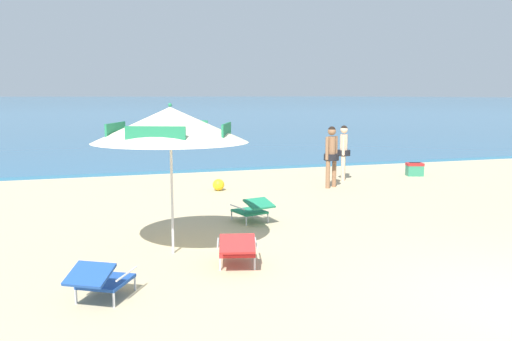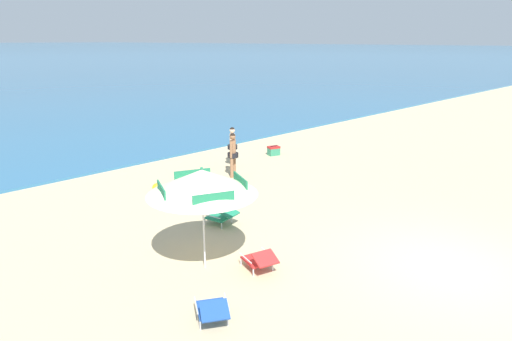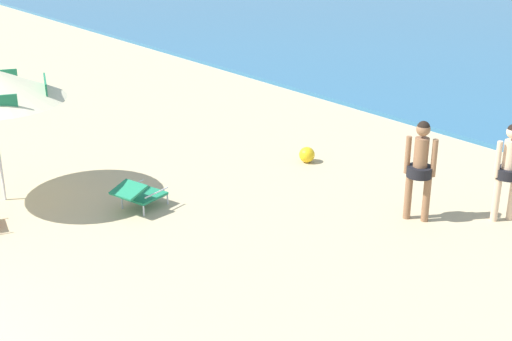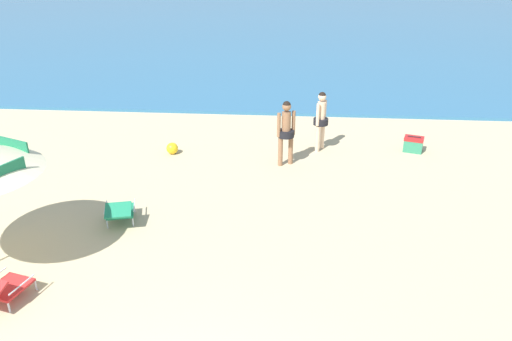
# 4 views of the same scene
# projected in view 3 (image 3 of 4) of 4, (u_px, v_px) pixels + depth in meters

# --- Properties ---
(lounge_chair_under_umbrella) EXTENTS (0.73, 0.96, 0.50)m
(lounge_chair_under_umbrella) POSITION_uv_depth(u_px,v_px,m) (139.00, 193.00, 11.62)
(lounge_chair_under_umbrella) COLOR #1E7F56
(lounge_chair_under_umbrella) RESTS_ON ground
(person_standing_near_shore) EXTENTS (0.44, 0.40, 1.65)m
(person_standing_near_shore) POSITION_uv_depth(u_px,v_px,m) (420.00, 164.00, 10.99)
(person_standing_near_shore) COLOR #8C6042
(person_standing_near_shore) RESTS_ON ground
(person_standing_beside) EXTENTS (0.39, 0.43, 1.60)m
(person_standing_beside) POSITION_uv_depth(u_px,v_px,m) (509.00, 166.00, 10.99)
(person_standing_beside) COLOR beige
(person_standing_beside) RESTS_ON ground
(beach_ball) EXTENTS (0.31, 0.31, 0.31)m
(beach_ball) POSITION_uv_depth(u_px,v_px,m) (307.00, 155.00, 13.70)
(beach_ball) COLOR yellow
(beach_ball) RESTS_ON ground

